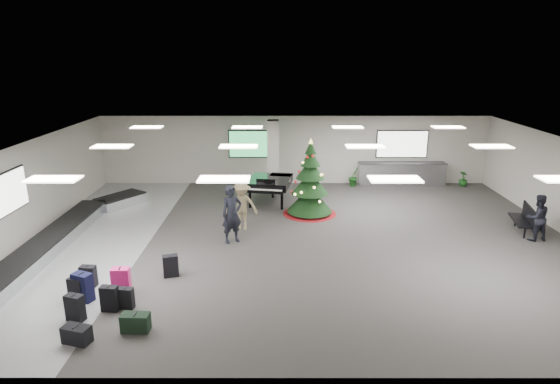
{
  "coord_description": "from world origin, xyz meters",
  "views": [
    {
      "loc": [
        -0.69,
        -14.56,
        5.97
      ],
      "look_at": [
        -0.69,
        1.0,
        1.34
      ],
      "focal_mm": 30.0,
      "sensor_mm": 36.0,
      "label": 1
    }
  ],
  "objects_px": {
    "service_counter": "(402,174)",
    "christmas_tree": "(310,189)",
    "potted_plant_right": "(463,179)",
    "traveler_b": "(242,206)",
    "traveler_bench": "(537,218)",
    "traveler_a": "(232,214)",
    "grand_piano": "(269,183)",
    "potted_plant_left": "(354,177)",
    "pink_suitcase": "(121,281)",
    "bench": "(524,217)",
    "baggage_carousel": "(65,234)"
  },
  "relations": [
    {
      "from": "service_counter",
      "to": "christmas_tree",
      "type": "relative_size",
      "value": 1.37
    },
    {
      "from": "christmas_tree",
      "to": "potted_plant_right",
      "type": "height_order",
      "value": "christmas_tree"
    },
    {
      "from": "service_counter",
      "to": "traveler_b",
      "type": "distance_m",
      "value": 9.08
    },
    {
      "from": "traveler_bench",
      "to": "potted_plant_right",
      "type": "relative_size",
      "value": 2.23
    },
    {
      "from": "traveler_a",
      "to": "traveler_bench",
      "type": "height_order",
      "value": "traveler_a"
    },
    {
      "from": "potted_plant_right",
      "to": "traveler_bench",
      "type": "bearing_deg",
      "value": -90.94
    },
    {
      "from": "grand_piano",
      "to": "potted_plant_left",
      "type": "distance_m",
      "value": 4.71
    },
    {
      "from": "traveler_bench",
      "to": "potted_plant_left",
      "type": "xyz_separation_m",
      "value": [
        -5.01,
        6.6,
        -0.33
      ]
    },
    {
      "from": "potted_plant_right",
      "to": "pink_suitcase",
      "type": "bearing_deg",
      "value": -141.01
    },
    {
      "from": "traveler_a",
      "to": "christmas_tree",
      "type": "bearing_deg",
      "value": 15.56
    },
    {
      "from": "christmas_tree",
      "to": "traveler_b",
      "type": "bearing_deg",
      "value": -146.28
    },
    {
      "from": "grand_piano",
      "to": "bench",
      "type": "height_order",
      "value": "grand_piano"
    },
    {
      "from": "potted_plant_right",
      "to": "christmas_tree",
      "type": "bearing_deg",
      "value": -152.03
    },
    {
      "from": "traveler_b",
      "to": "traveler_bench",
      "type": "distance_m",
      "value": 9.83
    },
    {
      "from": "bench",
      "to": "potted_plant_right",
      "type": "relative_size",
      "value": 2.22
    },
    {
      "from": "grand_piano",
      "to": "traveler_a",
      "type": "distance_m",
      "value": 4.28
    },
    {
      "from": "service_counter",
      "to": "grand_piano",
      "type": "height_order",
      "value": "grand_piano"
    },
    {
      "from": "traveler_a",
      "to": "potted_plant_left",
      "type": "xyz_separation_m",
      "value": [
        4.99,
        6.76,
        -0.51
      ]
    },
    {
      "from": "christmas_tree",
      "to": "traveler_a",
      "type": "relative_size",
      "value": 1.53
    },
    {
      "from": "baggage_carousel",
      "to": "potted_plant_left",
      "type": "xyz_separation_m",
      "value": [
        10.58,
        6.58,
        0.24
      ]
    },
    {
      "from": "bench",
      "to": "traveler_b",
      "type": "xyz_separation_m",
      "value": [
        -9.77,
        0.27,
        0.34
      ]
    },
    {
      "from": "grand_piano",
      "to": "traveler_bench",
      "type": "distance_m",
      "value": 9.74
    },
    {
      "from": "traveler_bench",
      "to": "potted_plant_right",
      "type": "height_order",
      "value": "traveler_bench"
    },
    {
      "from": "pink_suitcase",
      "to": "traveler_a",
      "type": "relative_size",
      "value": 0.38
    },
    {
      "from": "pink_suitcase",
      "to": "potted_plant_left",
      "type": "relative_size",
      "value": 0.81
    },
    {
      "from": "grand_piano",
      "to": "potted_plant_right",
      "type": "height_order",
      "value": "grand_piano"
    },
    {
      "from": "baggage_carousel",
      "to": "bench",
      "type": "bearing_deg",
      "value": 2.64
    },
    {
      "from": "baggage_carousel",
      "to": "traveler_bench",
      "type": "bearing_deg",
      "value": -0.05
    },
    {
      "from": "grand_piano",
      "to": "service_counter",
      "type": "bearing_deg",
      "value": 33.96
    },
    {
      "from": "christmas_tree",
      "to": "traveler_bench",
      "type": "bearing_deg",
      "value": -20.0
    },
    {
      "from": "grand_piano",
      "to": "potted_plant_right",
      "type": "relative_size",
      "value": 3.36
    },
    {
      "from": "potted_plant_right",
      "to": "grand_piano",
      "type": "bearing_deg",
      "value": -163.71
    },
    {
      "from": "service_counter",
      "to": "christmas_tree",
      "type": "distance_m",
      "value": 6.13
    },
    {
      "from": "pink_suitcase",
      "to": "traveler_bench",
      "type": "height_order",
      "value": "traveler_bench"
    },
    {
      "from": "traveler_a",
      "to": "potted_plant_right",
      "type": "bearing_deg",
      "value": 3.09
    },
    {
      "from": "christmas_tree",
      "to": "grand_piano",
      "type": "height_order",
      "value": "christmas_tree"
    },
    {
      "from": "pink_suitcase",
      "to": "bench",
      "type": "height_order",
      "value": "bench"
    },
    {
      "from": "christmas_tree",
      "to": "potted_plant_right",
      "type": "bearing_deg",
      "value": 27.97
    },
    {
      "from": "traveler_a",
      "to": "bench",
      "type": "bearing_deg",
      "value": -25.55
    },
    {
      "from": "potted_plant_right",
      "to": "traveler_a",
      "type": "bearing_deg",
      "value": -146.26
    },
    {
      "from": "pink_suitcase",
      "to": "potted_plant_left",
      "type": "height_order",
      "value": "potted_plant_left"
    },
    {
      "from": "grand_piano",
      "to": "bench",
      "type": "xyz_separation_m",
      "value": [
        8.88,
        -3.23,
        -0.34
      ]
    },
    {
      "from": "christmas_tree",
      "to": "traveler_b",
      "type": "height_order",
      "value": "christmas_tree"
    },
    {
      "from": "pink_suitcase",
      "to": "christmas_tree",
      "type": "bearing_deg",
      "value": 47.52
    },
    {
      "from": "service_counter",
      "to": "potted_plant_left",
      "type": "xyz_separation_m",
      "value": [
        -2.26,
        -0.15,
        -0.09
      ]
    },
    {
      "from": "service_counter",
      "to": "traveler_bench",
      "type": "xyz_separation_m",
      "value": [
        2.76,
        -6.75,
        0.24
      ]
    },
    {
      "from": "bench",
      "to": "traveler_bench",
      "type": "xyz_separation_m",
      "value": [
        0.02,
        -0.73,
        0.25
      ]
    },
    {
      "from": "bench",
      "to": "potted_plant_left",
      "type": "xyz_separation_m",
      "value": [
        -5.0,
        5.86,
        -0.08
      ]
    },
    {
      "from": "christmas_tree",
      "to": "traveler_a",
      "type": "height_order",
      "value": "christmas_tree"
    },
    {
      "from": "service_counter",
      "to": "traveler_bench",
      "type": "relative_size",
      "value": 2.57
    }
  ]
}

